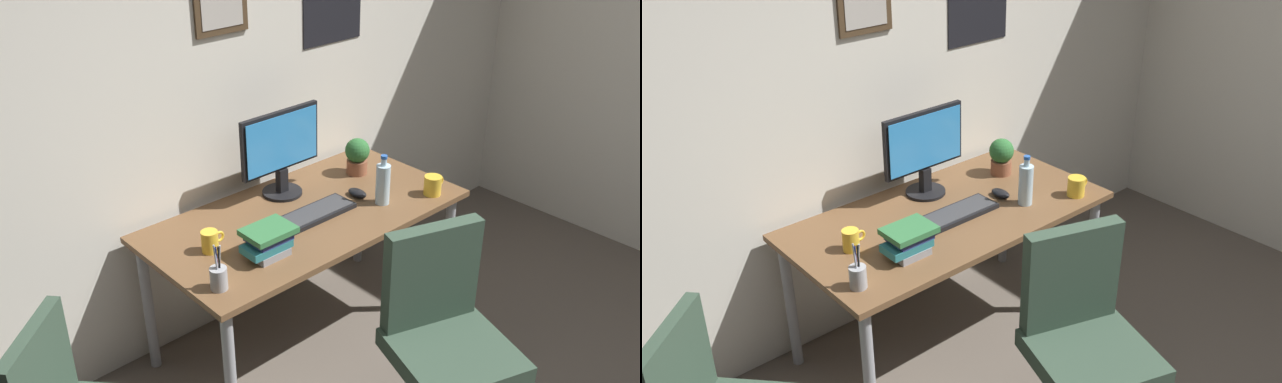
% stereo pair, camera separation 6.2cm
% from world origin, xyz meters
% --- Properties ---
extents(wall_back, '(4.40, 0.10, 2.60)m').
position_xyz_m(wall_back, '(0.00, 2.15, 1.30)').
color(wall_back, silver).
rests_on(wall_back, ground_plane).
extents(desk, '(1.52, 0.78, 0.73)m').
position_xyz_m(desk, '(0.02, 1.68, 0.65)').
color(desk, brown).
rests_on(desk, ground_plane).
extents(office_chair, '(0.59, 0.60, 0.95)m').
position_xyz_m(office_chair, '(0.02, 0.83, 0.53)').
color(office_chair, '#334738').
rests_on(office_chair, ground_plane).
extents(monitor, '(0.46, 0.20, 0.43)m').
position_xyz_m(monitor, '(0.06, 1.91, 0.97)').
color(monitor, black).
rests_on(monitor, desk).
extents(keyboard, '(0.43, 0.15, 0.03)m').
position_xyz_m(keyboard, '(0.02, 1.63, 0.74)').
color(keyboard, black).
rests_on(keyboard, desk).
extents(computer_mouse, '(0.06, 0.11, 0.04)m').
position_xyz_m(computer_mouse, '(0.32, 1.64, 0.75)').
color(computer_mouse, black).
rests_on(computer_mouse, desk).
extents(water_bottle, '(0.07, 0.07, 0.25)m').
position_xyz_m(water_bottle, '(0.36, 1.51, 0.83)').
color(water_bottle, silver).
rests_on(water_bottle, desk).
extents(coffee_mug_near, '(0.11, 0.07, 0.10)m').
position_xyz_m(coffee_mug_near, '(-0.51, 1.70, 0.78)').
color(coffee_mug_near, yellow).
rests_on(coffee_mug_near, desk).
extents(coffee_mug_far, '(0.13, 0.09, 0.10)m').
position_xyz_m(coffee_mug_far, '(0.61, 1.40, 0.78)').
color(coffee_mug_far, yellow).
rests_on(coffee_mug_far, desk).
extents(potted_plant, '(0.13, 0.13, 0.19)m').
position_xyz_m(potted_plant, '(0.51, 1.83, 0.83)').
color(potted_plant, brown).
rests_on(potted_plant, desk).
extents(pen_cup, '(0.07, 0.07, 0.20)m').
position_xyz_m(pen_cup, '(-0.64, 1.45, 0.78)').
color(pen_cup, '#9EA0A5').
rests_on(pen_cup, desk).
extents(book_stack_left, '(0.23, 0.17, 0.12)m').
position_xyz_m(book_stack_left, '(-0.34, 1.52, 0.79)').
color(book_stack_left, gray).
rests_on(book_stack_left, desk).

